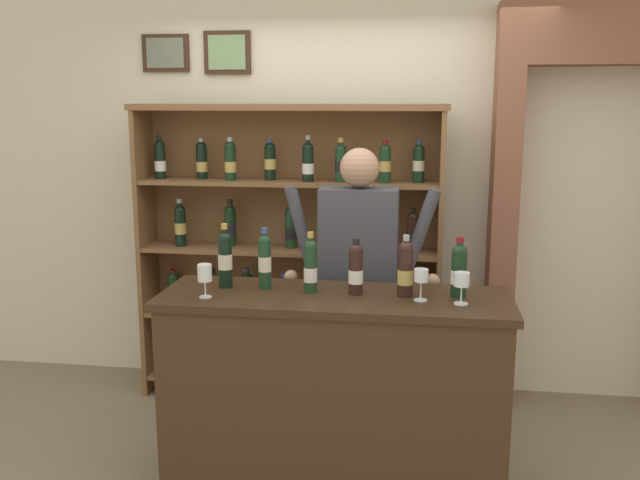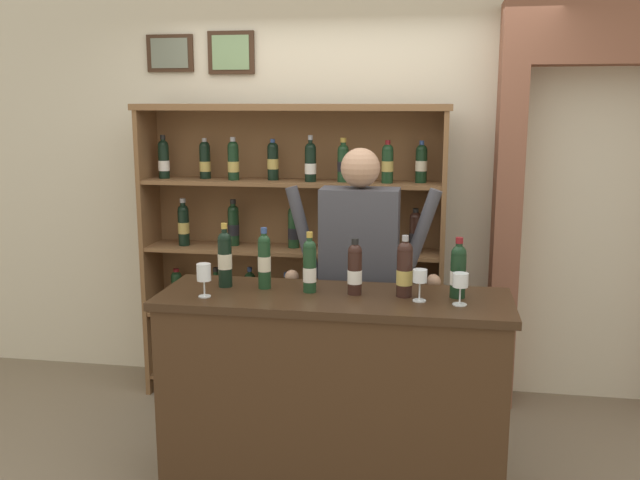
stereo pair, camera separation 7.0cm
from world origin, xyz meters
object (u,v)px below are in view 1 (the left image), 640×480
at_px(tasting_bottle_rosso, 459,270).
at_px(wine_glass_right, 462,282).
at_px(tasting_bottle_prosecco, 356,268).
at_px(shopkeeper, 359,264).
at_px(wine_shelf, 290,244).
at_px(tasting_bottle_chianti, 265,260).
at_px(tasting_bottle_riserva, 406,268).
at_px(tasting_bottle_brunello, 310,265).
at_px(wine_glass_center, 421,278).
at_px(wine_glass_left, 205,274).
at_px(tasting_counter, 334,393).
at_px(tasting_bottle_super_tuscan, 225,258).

height_order(tasting_bottle_rosso, wine_glass_right, tasting_bottle_rosso).
distance_m(tasting_bottle_prosecco, tasting_bottle_rosso, 0.50).
height_order(shopkeeper, tasting_bottle_rosso, shopkeeper).
bearing_deg(wine_shelf, tasting_bottle_chianti, -85.96).
bearing_deg(shopkeeper, tasting_bottle_riserva, -60.26).
relative_size(tasting_bottle_brunello, tasting_bottle_riserva, 1.00).
height_order(shopkeeper, wine_glass_right, shopkeeper).
height_order(tasting_bottle_prosecco, wine_glass_center, tasting_bottle_prosecco).
height_order(tasting_bottle_brunello, wine_glass_left, tasting_bottle_brunello).
bearing_deg(tasting_bottle_prosecco, tasting_counter, -158.16).
xyz_separation_m(tasting_bottle_prosecco, wine_glass_right, (0.51, -0.11, -0.02)).
relative_size(tasting_counter, tasting_bottle_super_tuscan, 5.24).
bearing_deg(tasting_bottle_super_tuscan, tasting_bottle_prosecco, -2.86).
height_order(wine_shelf, wine_glass_left, wine_shelf).
bearing_deg(wine_glass_right, tasting_bottle_prosecco, 168.26).
xyz_separation_m(tasting_bottle_brunello, tasting_bottle_prosecco, (0.23, -0.00, -0.01)).
bearing_deg(tasting_bottle_prosecco, tasting_bottle_brunello, 179.26).
xyz_separation_m(tasting_bottle_super_tuscan, tasting_bottle_brunello, (0.45, -0.03, -0.02)).
xyz_separation_m(wine_shelf, tasting_bottle_brunello, (0.31, -1.09, 0.12)).
relative_size(tasting_bottle_chianti, tasting_bottle_prosecco, 1.12).
height_order(tasting_counter, wine_glass_right, wine_glass_right).
xyz_separation_m(tasting_bottle_brunello, tasting_bottle_riserva, (0.47, -0.00, 0.00)).
bearing_deg(tasting_bottle_brunello, wine_shelf, 106.08).
height_order(wine_shelf, wine_glass_center, wine_shelf).
height_order(tasting_bottle_super_tuscan, tasting_bottle_riserva, tasting_bottle_super_tuscan).
bearing_deg(tasting_counter, wine_glass_center, -4.26).
distance_m(tasting_counter, tasting_bottle_brunello, 0.66).
relative_size(tasting_bottle_rosso, wine_glass_center, 1.91).
distance_m(tasting_bottle_super_tuscan, wine_glass_right, 1.19).
relative_size(wine_shelf, tasting_bottle_chianti, 6.40).
height_order(tasting_bottle_chianti, wine_glass_left, tasting_bottle_chianti).
distance_m(wine_shelf, tasting_bottle_brunello, 1.14).
bearing_deg(wine_glass_right, tasting_bottle_super_tuscan, 173.28).
distance_m(tasting_bottle_chianti, tasting_bottle_brunello, 0.24).
bearing_deg(wine_glass_left, tasting_bottle_rosso, 9.10).
bearing_deg(tasting_bottle_prosecco, tasting_bottle_chianti, 175.73).
height_order(tasting_bottle_brunello, tasting_bottle_riserva, tasting_bottle_brunello).
distance_m(tasting_bottle_chianti, wine_glass_center, 0.79).
bearing_deg(tasting_bottle_super_tuscan, wine_glass_center, -6.03).
bearing_deg(wine_shelf, tasting_counter, -68.72).
distance_m(tasting_counter, wine_glass_center, 0.75).
distance_m(tasting_bottle_rosso, wine_glass_left, 1.23).
relative_size(shopkeeper, wine_glass_right, 11.17).
xyz_separation_m(wine_glass_right, wine_glass_center, (-0.19, 0.03, 0.00)).
xyz_separation_m(tasting_bottle_super_tuscan, wine_glass_right, (1.18, -0.14, -0.04)).
xyz_separation_m(tasting_bottle_super_tuscan, tasting_bottle_rosso, (1.17, -0.01, -0.02)).
bearing_deg(tasting_bottle_rosso, wine_glass_right, -86.61).
bearing_deg(tasting_bottle_riserva, tasting_counter, -173.61).
bearing_deg(wine_glass_right, tasting_bottle_rosso, 93.39).
height_order(wine_shelf, tasting_bottle_riserva, wine_shelf).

